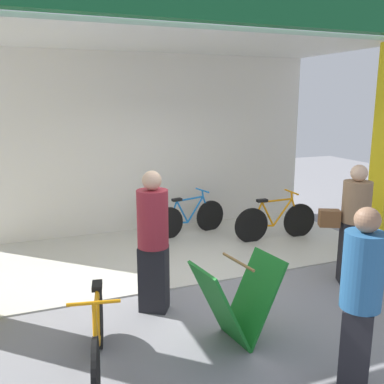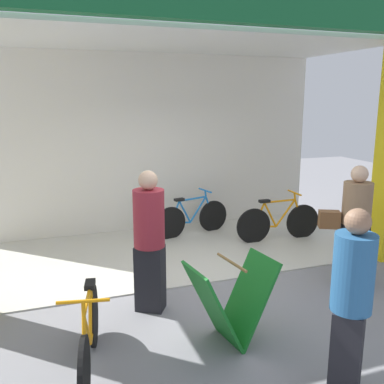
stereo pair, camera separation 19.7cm
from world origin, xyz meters
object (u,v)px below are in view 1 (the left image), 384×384
object	(u,v)px
bicycle_inside_0	(276,221)
bicycle_inside_1	(190,218)
pedestrian_0	(360,301)
pedestrian_2	(153,240)
bicycle_parked_0	(98,339)
pedestrian_1	(353,222)
sandwich_board_sign	(237,301)

from	to	relation	value
bicycle_inside_0	bicycle_inside_1	size ratio (longest dim) A/B	1.07
pedestrian_0	pedestrian_2	xyz separation A→B (m)	(-1.19, 2.05, 0.04)
bicycle_parked_0	pedestrian_0	distance (m)	2.32
bicycle_inside_0	pedestrian_1	size ratio (longest dim) A/B	0.97
bicycle_inside_1	pedestrian_0	xyz separation A→B (m)	(-0.24, -4.59, 0.52)
pedestrian_2	bicycle_parked_0	bearing A→B (deg)	-129.33
bicycle_parked_0	bicycle_inside_1	bearing A→B (deg)	57.56
bicycle_inside_1	bicycle_parked_0	xyz separation A→B (m)	(-2.25, -3.54, 0.01)
bicycle_inside_1	bicycle_inside_0	bearing A→B (deg)	-31.24
bicycle_inside_0	pedestrian_0	distance (m)	4.13
sandwich_board_sign	pedestrian_1	xyz separation A→B (m)	(2.14, 0.75, 0.42)
bicycle_inside_1	sandwich_board_sign	distance (m)	3.60
sandwich_board_sign	bicycle_parked_0	bearing A→B (deg)	-178.57
pedestrian_0	pedestrian_1	distance (m)	2.41
sandwich_board_sign	pedestrian_0	xyz separation A→B (m)	(0.58, -1.08, 0.41)
bicycle_inside_1	sandwich_board_sign	size ratio (longest dim) A/B	1.59
bicycle_inside_0	pedestrian_2	size ratio (longest dim) A/B	0.94
pedestrian_1	pedestrian_2	world-z (taller)	pedestrian_2
bicycle_inside_1	pedestrian_2	distance (m)	2.96
sandwich_board_sign	pedestrian_2	size ratio (longest dim) A/B	0.55
sandwich_board_sign	pedestrian_1	size ratio (longest dim) A/B	0.57
bicycle_parked_0	sandwich_board_sign	world-z (taller)	sandwich_board_sign
pedestrian_0	pedestrian_2	size ratio (longest dim) A/B	0.97
pedestrian_0	pedestrian_1	size ratio (longest dim) A/B	1.00
bicycle_inside_1	pedestrian_2	xyz separation A→B (m)	(-1.43, -2.54, 0.55)
bicycle_inside_0	bicycle_inside_1	world-z (taller)	bicycle_inside_0
bicycle_inside_0	bicycle_inside_1	xyz separation A→B (m)	(-1.34, 0.81, -0.02)
bicycle_parked_0	pedestrian_1	xyz separation A→B (m)	(3.57, 0.79, 0.52)
sandwich_board_sign	pedestrian_2	xyz separation A→B (m)	(-0.61, 0.97, 0.44)
bicycle_parked_0	pedestrian_2	bearing A→B (deg)	50.67
bicycle_parked_0	pedestrian_0	size ratio (longest dim) A/B	0.95
bicycle_parked_0	sandwich_board_sign	bearing A→B (deg)	1.43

